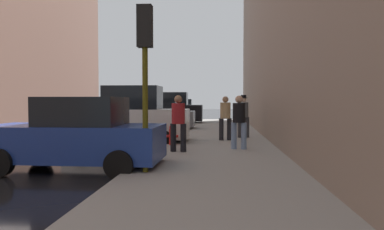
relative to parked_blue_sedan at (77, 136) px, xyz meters
name	(u,v)px	position (x,y,z in m)	size (l,w,h in m)	color
ground_plane	(14,158)	(-2.65, 1.82, -0.85)	(120.00, 120.00, 0.00)	black
sidewalk	(216,158)	(3.35, 1.82, -0.77)	(4.00, 40.00, 0.15)	gray
parked_blue_sedan	(77,136)	(0.00, 0.00, 0.00)	(4.24, 2.14, 1.79)	navy
parked_white_van	(129,118)	(0.00, 5.31, 0.18)	(4.61, 2.08, 2.25)	silver
parked_gray_coupe	(157,116)	(0.00, 11.71, 0.00)	(4.21, 2.08, 1.79)	slate
parked_black_suv	(170,110)	(0.00, 17.22, 0.18)	(4.62, 2.10, 2.25)	black
parked_silver_sedan	(179,110)	(0.00, 22.48, 0.00)	(4.26, 2.17, 1.79)	#B7BABF
fire_hydrant	(172,135)	(1.80, 4.14, -0.35)	(0.42, 0.22, 0.70)	red
traffic_light	(145,52)	(1.85, -0.81, 1.91)	(0.32, 0.32, 3.60)	#514C0F
pedestrian_in_jeans	(239,119)	(4.07, 3.16, 0.26)	(0.53, 0.47, 1.71)	#728CB2
pedestrian_in_tan_coat	(225,116)	(3.68, 5.83, 0.26)	(0.53, 0.47, 1.71)	black
pedestrian_in_red_jacket	(178,120)	(2.21, 2.41, 0.26)	(0.52, 0.47, 1.71)	black
pedestrian_with_beanie	(244,114)	(4.45, 6.89, 0.29)	(0.53, 0.49, 1.78)	#333338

